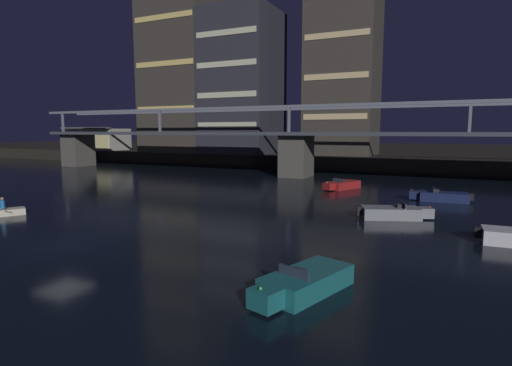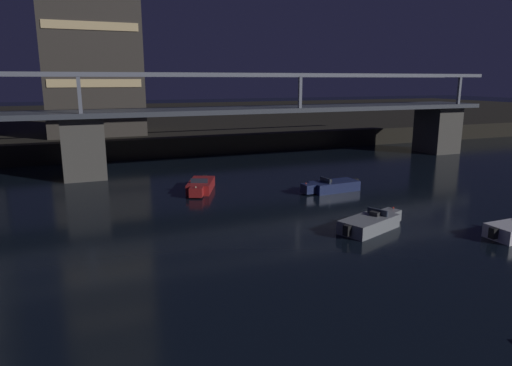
% 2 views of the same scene
% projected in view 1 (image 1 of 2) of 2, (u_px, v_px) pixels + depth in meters
% --- Properties ---
extents(ground_plane, '(400.00, 400.00, 0.00)m').
position_uv_depth(ground_plane, '(62.00, 245.00, 22.17)').
color(ground_plane, black).
extents(far_riverbank, '(240.00, 80.00, 2.20)m').
position_uv_depth(far_riverbank, '(364.00, 152.00, 98.37)').
color(far_riverbank, black).
rests_on(far_riverbank, ground).
extents(river_bridge, '(87.61, 6.40, 9.38)m').
position_uv_depth(river_bridge, '(296.00, 144.00, 54.92)').
color(river_bridge, '#4C4944').
rests_on(river_bridge, ground).
extents(tower_west_low, '(13.32, 11.05, 39.81)m').
position_uv_depth(tower_west_low, '(182.00, 45.00, 76.22)').
color(tower_west_low, '#38332D').
rests_on(tower_west_low, far_riverbank).
extents(tower_west_tall, '(12.00, 11.97, 25.18)m').
position_uv_depth(tower_west_tall, '(242.00, 82.00, 72.07)').
color(tower_west_tall, '#282833').
rests_on(tower_west_tall, far_riverbank).
extents(tower_central, '(10.98, 9.86, 31.41)m').
position_uv_depth(tower_central, '(343.00, 59.00, 67.10)').
color(tower_central, '#38332D').
rests_on(tower_central, far_riverbank).
extents(waterfront_pavilion, '(12.40, 7.40, 4.70)m').
position_uv_depth(waterfront_pavilion, '(99.00, 139.00, 86.08)').
color(waterfront_pavilion, '#B2AD9E').
rests_on(waterfront_pavilion, far_riverbank).
extents(speedboat_near_center, '(5.08, 3.09, 1.16)m').
position_uv_depth(speedboat_near_center, '(394.00, 213.00, 28.83)').
color(speedboat_near_center, gray).
rests_on(speedboat_near_center, ground).
extents(speedboat_near_right, '(5.23, 2.08, 1.16)m').
position_uv_depth(speedboat_near_right, '(441.00, 197.00, 35.96)').
color(speedboat_near_right, '#19234C').
rests_on(speedboat_near_right, ground).
extents(speedboat_mid_left, '(3.21, 5.03, 1.16)m').
position_uv_depth(speedboat_mid_left, '(342.00, 185.00, 43.68)').
color(speedboat_mid_left, maroon).
rests_on(speedboat_mid_left, ground).
extents(speedboat_mid_center, '(2.90, 5.15, 1.16)m').
position_uv_depth(speedboat_mid_center, '(304.00, 282.00, 15.55)').
color(speedboat_mid_center, '#196066').
rests_on(speedboat_mid_center, ground).
extents(dinghy_with_paddler, '(2.71, 2.80, 1.36)m').
position_uv_depth(dinghy_with_paddler, '(5.00, 212.00, 29.84)').
color(dinghy_with_paddler, beige).
rests_on(dinghy_with_paddler, ground).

